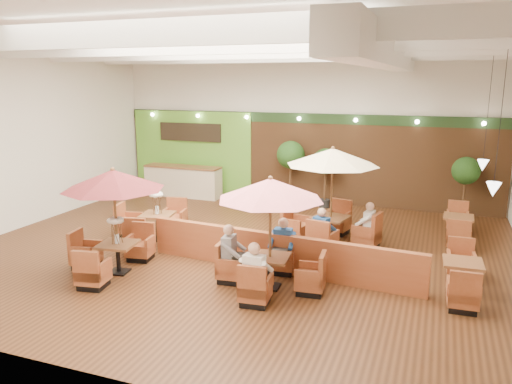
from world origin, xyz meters
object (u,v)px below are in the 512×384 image
at_px(table_0, 112,198).
at_px(topiary_1, 326,164).
at_px(diner_0, 255,268).
at_px(diner_1, 282,241).
at_px(table_4, 462,277).
at_px(service_counter, 183,181).
at_px(topiary_2, 466,173).
at_px(table_3, 150,223).
at_px(table_1, 270,212).
at_px(diner_4, 367,220).
at_px(table_5, 458,228).
at_px(topiary_0, 291,157).
at_px(diner_3, 322,227).
at_px(diner_2, 231,248).
at_px(table_2, 332,178).
at_px(booth_divider, 278,253).

bearing_deg(table_0, topiary_1, 58.14).
relative_size(diner_0, diner_1, 1.01).
height_order(table_0, table_4, table_0).
relative_size(service_counter, topiary_2, 1.48).
distance_m(table_3, diner_1, 4.41).
xyz_separation_m(table_0, table_4, (7.49, 1.58, -1.45)).
bearing_deg(table_3, table_1, -36.38).
distance_m(table_3, diner_4, 5.99).
bearing_deg(topiary_2, service_counter, -178.85).
relative_size(table_5, topiary_0, 1.03).
xyz_separation_m(topiary_2, diner_3, (-3.47, -4.89, -0.75)).
bearing_deg(table_3, topiary_2, 21.29).
distance_m(service_counter, table_5, 10.03).
relative_size(service_counter, diner_0, 3.53).
height_order(service_counter, diner_1, diner_1).
height_order(table_5, topiary_2, topiary_2).
xyz_separation_m(diner_0, diner_2, (-0.90, 0.90, 0.00)).
relative_size(table_1, table_5, 1.04).
distance_m(table_5, diner_4, 2.80).
bearing_deg(topiary_0, diner_1, -75.02).
height_order(service_counter, table_5, service_counter).
bearing_deg(table_2, booth_divider, -93.81).
xyz_separation_m(table_4, diner_2, (-4.77, -1.15, 0.44)).
relative_size(table_1, diner_3, 3.07).
relative_size(table_1, topiary_0, 1.07).
distance_m(table_0, diner_3, 5.17).
xyz_separation_m(table_0, topiary_0, (1.92, 7.69, -0.08)).
height_order(service_counter, table_2, table_2).
bearing_deg(booth_divider, table_0, -154.47).
bearing_deg(diner_1, topiary_2, -125.76).
relative_size(table_5, topiary_1, 1.14).
distance_m(diner_1, diner_3, 1.59).
bearing_deg(table_1, topiary_2, 55.62).
relative_size(service_counter, table_0, 1.20).
relative_size(table_0, diner_2, 2.93).
distance_m(booth_divider, diner_0, 1.82).
bearing_deg(table_5, diner_1, -131.43).
distance_m(booth_divider, table_2, 2.90).
relative_size(diner_0, diner_2, 1.00).
bearing_deg(diner_1, diner_0, 86.79).
xyz_separation_m(table_2, topiary_0, (-2.30, 3.91, -0.12)).
height_order(booth_divider, table_2, table_2).
xyz_separation_m(table_3, diner_2, (3.36, -2.03, 0.33)).
distance_m(table_1, topiary_0, 7.46).
distance_m(table_2, diner_0, 4.42).
xyz_separation_m(table_2, diner_0, (-0.60, -4.25, -1.05)).
height_order(table_0, diner_0, table_0).
bearing_deg(table_4, topiary_1, 123.09).
bearing_deg(diner_1, table_3, -18.12).
bearing_deg(diner_1, table_1, 86.79).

